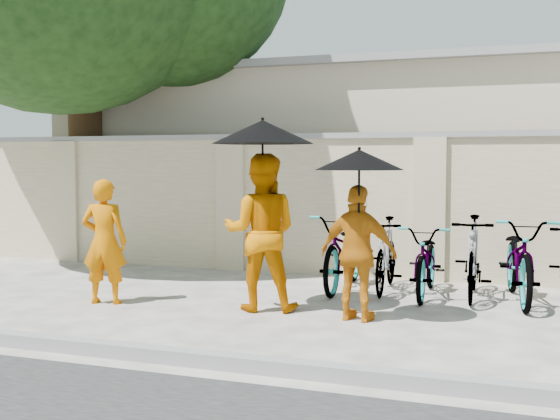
% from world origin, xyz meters
% --- Properties ---
extents(ground, '(80.00, 80.00, 0.00)m').
position_xyz_m(ground, '(0.00, 0.00, 0.00)').
color(ground, beige).
extents(kerb, '(40.00, 0.16, 0.12)m').
position_xyz_m(kerb, '(0.00, -1.70, 0.06)').
color(kerb, gray).
rests_on(kerb, ground).
extents(compound_wall, '(20.00, 0.30, 2.00)m').
position_xyz_m(compound_wall, '(1.00, 3.20, 1.00)').
color(compound_wall, beige).
rests_on(compound_wall, ground).
extents(building_behind, '(14.00, 6.00, 3.20)m').
position_xyz_m(building_behind, '(2.00, 7.00, 1.60)').
color(building_behind, '#C2B18D').
rests_on(building_behind, ground).
extents(monk_left, '(0.60, 0.46, 1.47)m').
position_xyz_m(monk_left, '(-1.38, 0.21, 0.73)').
color(monk_left, '#D06A00').
rests_on(monk_left, ground).
extents(monk_center, '(0.99, 0.85, 1.76)m').
position_xyz_m(monk_center, '(0.48, 0.50, 0.88)').
color(monk_center, '#CC6C00').
rests_on(monk_center, ground).
extents(parasol_center, '(1.13, 1.13, 1.13)m').
position_xyz_m(parasol_center, '(0.53, 0.42, 1.99)').
color(parasol_center, black).
rests_on(parasol_center, ground).
extents(monk_right, '(0.89, 0.49, 1.43)m').
position_xyz_m(monk_right, '(1.64, 0.33, 0.72)').
color(monk_right, '#BE6B0F').
rests_on(monk_right, ground).
extents(parasol_right, '(0.92, 0.92, 0.98)m').
position_xyz_m(parasol_right, '(1.66, 0.25, 1.69)').
color(parasol_right, black).
rests_on(parasol_right, ground).
extents(bike_0, '(0.71, 1.91, 1.00)m').
position_xyz_m(bike_0, '(1.05, 2.05, 0.50)').
color(bike_0, gray).
rests_on(bike_0, ground).
extents(bike_1, '(0.54, 1.61, 0.96)m').
position_xyz_m(bike_1, '(1.59, 2.06, 0.48)').
color(bike_1, gray).
rests_on(bike_1, ground).
extents(bike_2, '(0.66, 1.74, 0.90)m').
position_xyz_m(bike_2, '(2.13, 1.92, 0.45)').
color(bike_2, gray).
rests_on(bike_2, ground).
extents(bike_3, '(0.53, 1.70, 1.01)m').
position_xyz_m(bike_3, '(2.68, 1.96, 0.51)').
color(bike_3, gray).
rests_on(bike_3, ground).
extents(bike_4, '(0.94, 2.02, 1.02)m').
position_xyz_m(bike_4, '(3.22, 1.92, 0.51)').
color(bike_4, gray).
rests_on(bike_4, ground).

